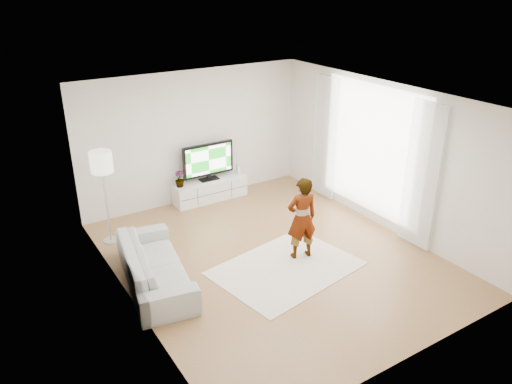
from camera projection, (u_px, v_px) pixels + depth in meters
floor at (273, 257)px, 8.72m from camera, size 6.00×6.00×0.00m
ceiling at (275, 99)px, 7.60m from camera, size 6.00×6.00×0.00m
wall_left at (125, 220)px, 6.93m from camera, size 0.02×6.00×2.80m
wall_right at (384, 156)px, 9.38m from camera, size 0.02×6.00×2.80m
wall_back at (194, 137)px, 10.48m from camera, size 5.00×0.02×2.80m
wall_front at (417, 267)px, 5.83m from camera, size 5.00×0.02×2.80m
window at (372, 149)px, 9.58m from camera, size 0.01×2.60×2.50m
curtain_near at (422, 176)px, 8.58m from camera, size 0.04×0.70×2.60m
curtain_far at (325, 138)px, 10.59m from camera, size 0.04×0.70×2.60m
media_console at (210, 190)px, 10.87m from camera, size 1.63×0.46×0.46m
television at (208, 160)px, 10.63m from camera, size 1.17×0.23×0.81m
game_console at (238, 169)px, 11.09m from camera, size 0.07×0.15×0.19m
potted_plant at (180, 179)px, 10.37m from camera, size 0.20×0.20×0.35m
rug at (286, 268)px, 8.39m from camera, size 2.57×2.04×0.01m
player at (302, 218)px, 8.45m from camera, size 0.60×0.46×1.47m
sofa at (155, 265)px, 7.88m from camera, size 1.25×2.37×0.66m
floor_lamp at (102, 166)px, 8.67m from camera, size 0.39×0.39×1.75m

